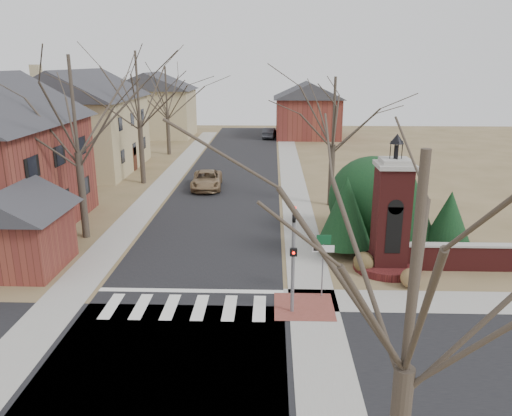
{
  "coord_description": "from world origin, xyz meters",
  "views": [
    {
      "loc": [
        3.45,
        -17.26,
        9.56
      ],
      "look_at": [
        2.7,
        6.0,
        2.68
      ],
      "focal_mm": 35.0,
      "sensor_mm": 36.0,
      "label": 1
    }
  ],
  "objects_px": {
    "sign_post": "(323,253)",
    "pickup_truck": "(207,180)",
    "brick_gate_monument": "(390,226)",
    "distant_car": "(269,133)",
    "traffic_signal_pole": "(293,251)"
  },
  "relations": [
    {
      "from": "pickup_truck",
      "to": "sign_post",
      "type": "bearing_deg",
      "value": -72.03
    },
    {
      "from": "pickup_truck",
      "to": "brick_gate_monument",
      "type": "bearing_deg",
      "value": -58.8
    },
    {
      "from": "distant_car",
      "to": "traffic_signal_pole",
      "type": "bearing_deg",
      "value": 97.54
    },
    {
      "from": "pickup_truck",
      "to": "distant_car",
      "type": "height_order",
      "value": "pickup_truck"
    },
    {
      "from": "sign_post",
      "to": "distant_car",
      "type": "relative_size",
      "value": 0.68
    },
    {
      "from": "traffic_signal_pole",
      "to": "brick_gate_monument",
      "type": "height_order",
      "value": "brick_gate_monument"
    },
    {
      "from": "distant_car",
      "to": "sign_post",
      "type": "bearing_deg",
      "value": 99.23
    },
    {
      "from": "traffic_signal_pole",
      "to": "distant_car",
      "type": "bearing_deg",
      "value": 91.5
    },
    {
      "from": "traffic_signal_pole",
      "to": "sign_post",
      "type": "distance_m",
      "value": 2.02
    },
    {
      "from": "distant_car",
      "to": "pickup_truck",
      "type": "bearing_deg",
      "value": 86.06
    },
    {
      "from": "sign_post",
      "to": "pickup_truck",
      "type": "height_order",
      "value": "sign_post"
    },
    {
      "from": "brick_gate_monument",
      "to": "pickup_truck",
      "type": "distance_m",
      "value": 18.71
    },
    {
      "from": "sign_post",
      "to": "distant_car",
      "type": "distance_m",
      "value": 45.06
    },
    {
      "from": "traffic_signal_pole",
      "to": "brick_gate_monument",
      "type": "bearing_deg",
      "value": 43.24
    },
    {
      "from": "pickup_truck",
      "to": "distant_car",
      "type": "bearing_deg",
      "value": 76.59
    }
  ]
}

